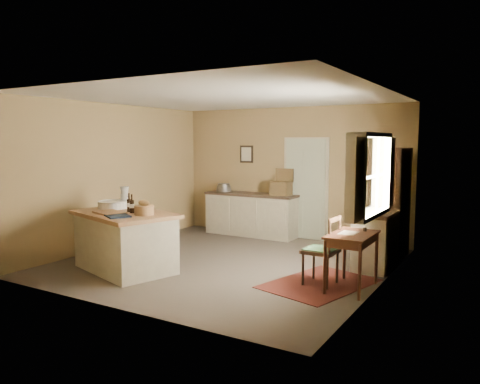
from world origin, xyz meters
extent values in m
plane|color=brown|center=(0.00, 0.00, 0.00)|extent=(5.00, 5.00, 0.00)
cube|color=#92764B|center=(0.00, 2.50, 1.35)|extent=(5.00, 0.10, 2.70)
cube|color=#92764B|center=(0.00, -2.50, 1.35)|extent=(5.00, 0.10, 2.70)
cube|color=#92764B|center=(-2.50, 0.00, 1.35)|extent=(0.10, 5.00, 2.70)
cube|color=#92764B|center=(2.50, 0.00, 1.35)|extent=(0.10, 5.00, 2.70)
plane|color=silver|center=(0.00, 0.00, 2.70)|extent=(5.00, 5.00, 0.00)
cube|color=#B3BA9B|center=(0.35, 2.47, 1.05)|extent=(0.97, 0.06, 2.11)
cube|color=black|center=(-1.05, 2.48, 1.72)|extent=(0.32, 0.02, 0.38)
cube|color=beige|center=(-1.05, 2.47, 1.72)|extent=(0.24, 0.01, 0.30)
cube|color=black|center=(1.45, 2.48, 1.72)|extent=(0.32, 0.02, 0.38)
cube|color=beige|center=(1.45, 2.47, 1.72)|extent=(0.24, 0.01, 0.30)
cube|color=beige|center=(2.38, -0.20, 1.02)|extent=(0.25, 1.32, 0.06)
cube|color=beige|center=(2.38, -0.20, 2.08)|extent=(0.25, 1.32, 0.06)
cube|color=white|center=(2.50, -0.20, 1.55)|extent=(0.01, 1.20, 1.00)
cube|color=beige|center=(2.46, -1.02, 1.55)|extent=(0.04, 0.35, 1.00)
cube|color=beige|center=(2.46, 0.62, 1.55)|extent=(0.04, 0.35, 1.00)
cube|color=beige|center=(-1.11, -1.19, 0.42)|extent=(1.75, 1.37, 0.85)
cube|color=#A6704C|center=(-1.11, -1.19, 0.88)|extent=(1.89, 1.51, 0.06)
cylinder|color=white|center=(-1.59, -0.96, 0.96)|extent=(0.48, 0.48, 0.11)
cube|color=#A6704C|center=(-1.20, -1.41, 0.92)|extent=(0.56, 0.46, 0.03)
cube|color=black|center=(-0.89, -1.56, 0.92)|extent=(0.49, 0.46, 0.02)
cylinder|color=olive|center=(-0.67, -1.23, 0.98)|extent=(0.29, 0.29, 0.14)
cylinder|color=black|center=(-1.08, -1.12, 1.05)|extent=(0.07, 0.07, 0.29)
cylinder|color=black|center=(-0.95, -1.19, 1.05)|extent=(0.07, 0.07, 0.29)
cube|color=beige|center=(-0.77, 2.20, 0.42)|extent=(1.98, 0.55, 0.85)
cube|color=#332319|center=(-0.77, 2.20, 0.88)|extent=(2.02, 0.58, 0.05)
cube|color=#4B371C|center=(-0.08, 2.20, 1.04)|extent=(0.40, 0.30, 0.28)
cylinder|color=#59544F|center=(-1.47, 2.20, 0.99)|extent=(0.34, 0.34, 0.18)
cube|color=#511C11|center=(1.75, -0.33, 0.00)|extent=(1.47, 1.83, 0.01)
cube|color=#3D1E12|center=(2.20, -0.33, 0.75)|extent=(0.54, 0.88, 0.03)
cube|color=#3D1E12|center=(2.20, -0.33, 0.68)|extent=(0.48, 0.82, 0.10)
cube|color=silver|center=(2.15, -0.33, 0.77)|extent=(0.22, 0.30, 0.01)
cylinder|color=black|center=(2.30, -0.09, 0.79)|extent=(0.05, 0.05, 0.05)
cylinder|color=#3D1E12|center=(1.97, -0.73, 0.36)|extent=(0.04, 0.04, 0.72)
cylinder|color=#3D1E12|center=(2.43, -0.73, 0.36)|extent=(0.04, 0.04, 0.72)
cylinder|color=#3D1E12|center=(1.97, 0.07, 0.36)|extent=(0.04, 0.04, 0.72)
cylinder|color=#3D1E12|center=(2.43, 0.07, 0.36)|extent=(0.04, 0.04, 0.72)
cube|color=beige|center=(2.20, 0.91, 0.42)|extent=(0.52, 0.95, 0.85)
cube|color=#332319|center=(2.20, 0.91, 0.88)|extent=(0.55, 0.99, 0.05)
cylinder|color=silver|center=(2.17, 0.77, 0.95)|extent=(0.23, 0.23, 0.09)
cube|color=black|center=(2.31, 1.37, 0.94)|extent=(0.32, 0.04, 1.89)
cube|color=black|center=(2.31, 2.18, 0.94)|extent=(0.32, 0.04, 1.89)
cube|color=black|center=(2.46, 1.77, 0.94)|extent=(0.02, 0.85, 1.89)
cube|color=black|center=(2.31, 1.77, 0.05)|extent=(0.32, 0.81, 0.03)
cube|color=black|center=(2.31, 1.77, 0.52)|extent=(0.32, 0.81, 0.03)
cube|color=black|center=(2.31, 1.77, 0.99)|extent=(0.32, 0.81, 0.03)
cube|color=black|center=(2.31, 1.77, 1.37)|extent=(0.32, 0.81, 0.03)
cube|color=black|center=(2.31, 1.77, 1.74)|extent=(0.32, 0.81, 0.03)
cylinder|color=white|center=(2.31, 1.77, 1.05)|extent=(0.12, 0.12, 0.11)
camera|label=1|loc=(4.05, -6.41, 1.99)|focal=35.00mm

